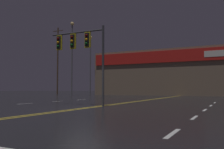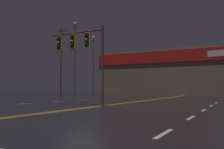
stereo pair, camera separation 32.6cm
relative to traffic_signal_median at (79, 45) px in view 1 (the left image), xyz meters
name	(u,v)px [view 1 (the left image)]	position (x,y,z in m)	size (l,w,h in m)	color
ground_plane	(83,108)	(1.49, -1.88, -3.80)	(200.00, 200.00, 0.00)	black
road_markings	(85,112)	(2.79, -3.70, -3.80)	(17.71, 60.00, 0.01)	gold
traffic_signal_median	(79,45)	(0.00, 0.00, 0.00)	(3.91, 0.36, 4.90)	#38383D
streetlight_near_right	(90,57)	(-13.24, 23.37, 2.63)	(0.56, 0.56, 10.19)	#59595E
streetlight_median_approach	(72,50)	(-13.29, 18.02, 3.24)	(0.56, 0.56, 11.32)	#59595E
building_backdrop	(185,73)	(1.49, 29.91, -0.12)	(29.44, 10.23, 7.34)	#7A6651
utility_pole_row	(157,58)	(-1.65, 23.87, 1.94)	(46.84, 0.26, 12.52)	#4C3828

